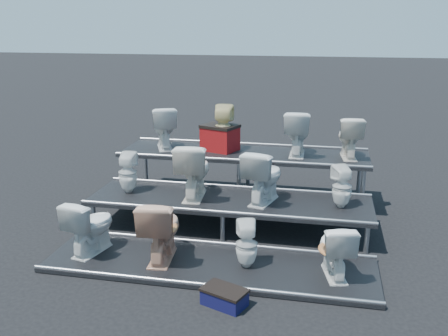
% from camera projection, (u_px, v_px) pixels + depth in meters
% --- Properties ---
extents(ground, '(80.00, 80.00, 0.00)m').
position_uv_depth(ground, '(229.00, 227.00, 7.59)').
color(ground, black).
rests_on(ground, ground).
extents(tier_front, '(4.20, 1.20, 0.06)m').
position_uv_depth(tier_front, '(209.00, 265.00, 6.36)').
color(tier_front, black).
rests_on(tier_front, ground).
extents(tier_mid, '(4.20, 1.20, 0.46)m').
position_uv_depth(tier_mid, '(229.00, 213.00, 7.53)').
color(tier_mid, black).
rests_on(tier_mid, ground).
extents(tier_back, '(4.20, 1.20, 0.86)m').
position_uv_depth(tier_back, '(244.00, 176.00, 8.69)').
color(tier_back, black).
rests_on(tier_back, ground).
extents(toilet_0, '(0.58, 0.81, 0.75)m').
position_uv_depth(toilet_0, '(90.00, 226.00, 6.56)').
color(toilet_0, silver).
rests_on(toilet_0, tier_front).
extents(toilet_1, '(0.54, 0.85, 0.83)m').
position_uv_depth(toilet_1, '(161.00, 229.00, 6.36)').
color(toilet_1, tan).
rests_on(toilet_1, tier_front).
extents(toilet_2, '(0.33, 0.33, 0.60)m').
position_uv_depth(toilet_2, '(247.00, 244.00, 6.18)').
color(toilet_2, silver).
rests_on(toilet_2, tier_front).
extents(toilet_3, '(0.52, 0.74, 0.69)m').
position_uv_depth(toilet_3, '(335.00, 249.00, 5.96)').
color(toilet_3, silver).
rests_on(toilet_3, tier_front).
extents(toilet_4, '(0.30, 0.31, 0.63)m').
position_uv_depth(toilet_4, '(128.00, 173.00, 7.69)').
color(toilet_4, silver).
rests_on(toilet_4, tier_mid).
extents(toilet_5, '(0.54, 0.86, 0.85)m').
position_uv_depth(toilet_5, '(194.00, 170.00, 7.45)').
color(toilet_5, white).
rests_on(toilet_5, tier_mid).
extents(toilet_6, '(0.63, 0.86, 0.79)m').
position_uv_depth(toilet_6, '(264.00, 176.00, 7.25)').
color(toilet_6, silver).
rests_on(toilet_6, tier_mid).
extents(toilet_7, '(0.37, 0.37, 0.61)m').
position_uv_depth(toilet_7, '(342.00, 187.00, 7.06)').
color(toilet_7, silver).
rests_on(toilet_7, tier_mid).
extents(toilet_8, '(0.67, 0.83, 0.74)m').
position_uv_depth(toilet_8, '(164.00, 127.00, 8.75)').
color(toilet_8, silver).
rests_on(toilet_8, tier_back).
extents(toilet_9, '(0.38, 0.39, 0.79)m').
position_uv_depth(toilet_9, '(223.00, 128.00, 8.53)').
color(toilet_9, '#DAC988').
rests_on(toilet_9, tier_back).
extents(toilet_10, '(0.43, 0.74, 0.76)m').
position_uv_depth(toilet_10, '(297.00, 133.00, 8.29)').
color(toilet_10, silver).
rests_on(toilet_10, tier_back).
extents(toilet_11, '(0.46, 0.72, 0.69)m').
position_uv_depth(toilet_11, '(349.00, 137.00, 8.14)').
color(toilet_11, white).
rests_on(toilet_11, tier_back).
extents(red_crate, '(0.68, 0.61, 0.40)m').
position_uv_depth(red_crate, '(220.00, 139.00, 8.64)').
color(red_crate, maroon).
rests_on(red_crate, tier_back).
extents(step_stool, '(0.54, 0.43, 0.17)m').
position_uv_depth(step_stool, '(224.00, 298.00, 5.50)').
color(step_stool, '#0E0E34').
rests_on(step_stool, ground).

